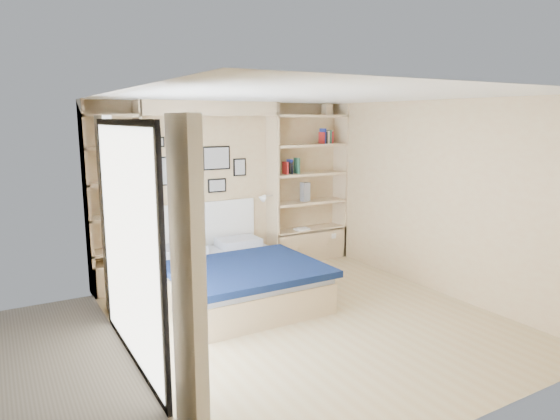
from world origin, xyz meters
TOP-DOWN VIEW (x-y plane):
  - ground at (0.00, 0.00)m, footprint 4.50×4.50m
  - room_shell at (-0.39, 1.52)m, footprint 4.50×4.50m
  - bed at (-0.45, 1.04)m, footprint 1.77×2.30m
  - photo_gallery at (-0.45, 2.22)m, footprint 1.48×0.02m
  - reading_lamps at (-0.30, 2.00)m, footprint 1.92×0.12m
  - shelf_decor at (1.21, 2.07)m, footprint 3.48×0.23m

SIDE VIEW (x-z plane):
  - ground at x=0.00m, z-range 0.00..0.00m
  - bed at x=-0.45m, z-range -0.26..0.81m
  - room_shell at x=-0.39m, z-range -1.17..3.33m
  - reading_lamps at x=-0.30m, z-range 1.03..1.17m
  - photo_gallery at x=-0.45m, z-range 1.19..2.01m
  - shelf_decor at x=1.21m, z-range 0.71..2.74m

